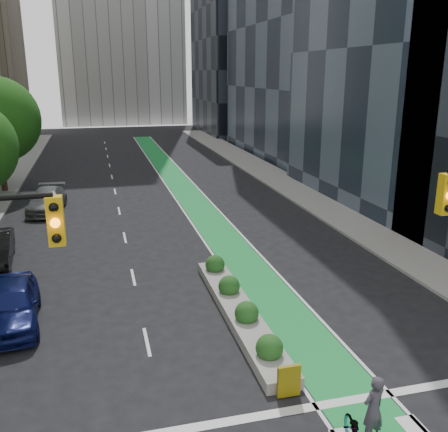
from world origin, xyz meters
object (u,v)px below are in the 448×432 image
parked_car_left_near (11,304)px  cyclist (373,409)px  median_planter (239,308)px  parked_car_left_far (47,200)px

parked_car_left_near → cyclist: bearing=-46.4°
cyclist → parked_car_left_near: size_ratio=0.38×
cyclist → median_planter: bearing=-96.6°
median_planter → parked_car_left_far: (-8.45, 18.07, 0.40)m
parked_car_left_far → median_planter: bearing=-60.1°
median_planter → parked_car_left_far: bearing=115.1°
parked_car_left_near → parked_car_left_far: (0.01, 16.55, -0.06)m
median_planter → cyclist: bearing=-79.2°
median_planter → cyclist: size_ratio=5.46×
median_planter → parked_car_left_near: parked_car_left_near is taller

